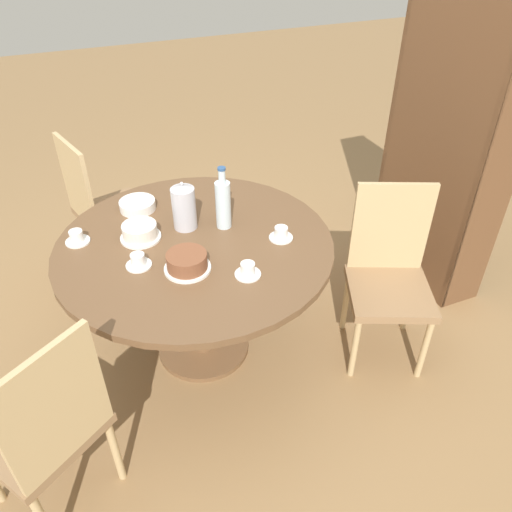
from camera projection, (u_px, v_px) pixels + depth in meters
The scene contains 15 objects.
ground_plane at pixel (204, 347), 2.86m from camera, with size 14.00×14.00×0.00m, color #937047.
dining_table at pixel (197, 264), 2.50m from camera, with size 1.35×1.35×0.74m.
chair_a at pixel (46, 427), 1.87m from camera, with size 0.58×0.58×0.96m.
chair_b at pixel (389, 274), 2.61m from camera, with size 0.55×0.55×0.96m.
chair_c at pixel (103, 206), 3.15m from camera, with size 0.52×0.52×0.96m.
bookshelf at pixel (443, 154), 2.97m from camera, with size 0.82×0.28×1.75m.
coffee_pot at pixel (184, 207), 2.46m from camera, with size 0.12×0.12×0.26m.
water_bottle at pixel (223, 203), 2.46m from camera, with size 0.08×0.08×0.33m.
cake_main at pixel (187, 262), 2.23m from camera, with size 0.21×0.21×0.08m.
cake_second at pixel (140, 232), 2.43m from camera, with size 0.20×0.20×0.08m.
cup_a at pixel (248, 270), 2.20m from camera, with size 0.12×0.12×0.06m.
cup_b at pixel (281, 234), 2.43m from camera, with size 0.12×0.12×0.06m.
cup_c at pixel (77, 238), 2.41m from camera, with size 0.12×0.12×0.06m.
cup_d at pixel (138, 261), 2.26m from camera, with size 0.12×0.12×0.06m.
plate_stack at pixel (137, 205), 2.65m from camera, with size 0.19×0.19×0.05m.
Camera 1 is at (1.94, -0.49, 2.13)m, focal length 35.00 mm.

